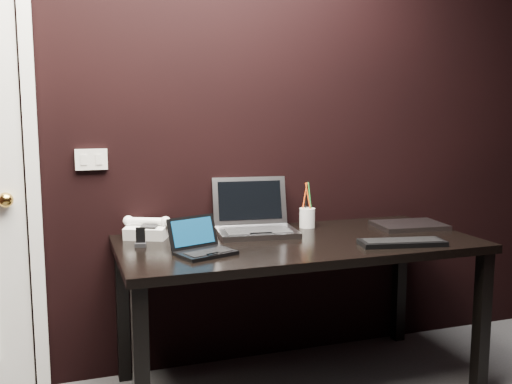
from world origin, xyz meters
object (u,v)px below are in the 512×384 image
object	(u,v)px
desk	(298,256)
pen_cup	(307,217)
silver_laptop	(255,223)
closed_laptop	(409,225)
desk_phone	(148,229)
ext_keyboard	(402,242)
mobile_phone	(141,239)
netbook	(202,247)

from	to	relation	value
desk	pen_cup	size ratio (longest dim) A/B	7.05
silver_laptop	pen_cup	bearing A→B (deg)	8.18
closed_laptop	desk_phone	size ratio (longest dim) A/B	1.50
desk_phone	ext_keyboard	bearing A→B (deg)	-26.20
silver_laptop	mobile_phone	bearing A→B (deg)	-169.42
desk	ext_keyboard	bearing A→B (deg)	-31.37
desk	silver_laptop	distance (m)	0.29
silver_laptop	desk_phone	distance (m)	0.53
ext_keyboard	closed_laptop	size ratio (longest dim) A/B	1.09
desk	closed_laptop	bearing A→B (deg)	7.16
silver_laptop	pen_cup	xyz separation A→B (m)	(0.31, 0.04, 0.01)
silver_laptop	closed_laptop	size ratio (longest dim) A/B	1.13
desk	desk_phone	distance (m)	0.74
mobile_phone	netbook	bearing A→B (deg)	-43.72
netbook	closed_laptop	size ratio (longest dim) A/B	0.78
netbook	mobile_phone	bearing A→B (deg)	136.28
silver_laptop	pen_cup	size ratio (longest dim) A/B	1.77
netbook	pen_cup	world-z (taller)	pen_cup
mobile_phone	pen_cup	size ratio (longest dim) A/B	0.36
ext_keyboard	pen_cup	world-z (taller)	pen_cup
desk	silver_laptop	xyz separation A→B (m)	(-0.15, 0.22, 0.13)
desk	closed_laptop	size ratio (longest dim) A/B	4.50
silver_laptop	netbook	bearing A→B (deg)	-136.73
desk_phone	pen_cup	xyz separation A→B (m)	(0.84, -0.02, 0.01)
closed_laptop	mobile_phone	xyz separation A→B (m)	(-1.40, 0.02, 0.02)
closed_laptop	desk_phone	world-z (taller)	desk_phone
ext_keyboard	desk_phone	size ratio (longest dim) A/B	1.63
desk	desk_phone	world-z (taller)	desk_phone
desk_phone	mobile_phone	size ratio (longest dim) A/B	2.90
ext_keyboard	closed_laptop	bearing A→B (deg)	52.11
netbook	closed_laptop	bearing A→B (deg)	9.64
silver_laptop	closed_laptop	distance (m)	0.83
mobile_phone	pen_cup	xyz separation A→B (m)	(0.89, 0.15, 0.02)
ext_keyboard	desk_phone	world-z (taller)	desk_phone
netbook	desk_phone	size ratio (longest dim) A/B	1.16
ext_keyboard	closed_laptop	xyz separation A→B (m)	(0.26, 0.33, -0.00)
closed_laptop	pen_cup	xyz separation A→B (m)	(-0.51, 0.18, 0.04)
desk	netbook	distance (m)	0.52
silver_laptop	mobile_phone	xyz separation A→B (m)	(-0.59, -0.11, -0.02)
netbook	closed_laptop	distance (m)	1.19
mobile_phone	pen_cup	bearing A→B (deg)	9.76
desk_phone	netbook	bearing A→B (deg)	-66.18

